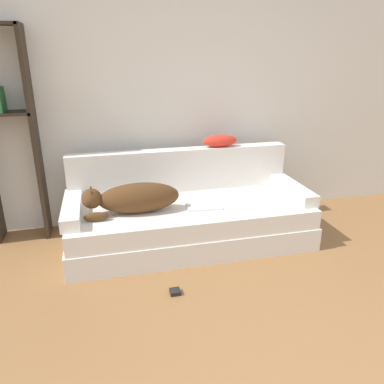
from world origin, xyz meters
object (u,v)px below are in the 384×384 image
object	(u,v)px
dog	(134,198)
throw_pillow	(220,141)
laptop	(203,205)
bookshelf	(6,126)
power_adapter	(175,292)
couch	(190,223)

from	to	relation	value
dog	throw_pillow	size ratio (longest dim) A/B	2.35
throw_pillow	laptop	bearing A→B (deg)	-121.78
dog	throw_pillow	xyz separation A→B (m)	(0.91, 0.48, 0.34)
throw_pillow	bookshelf	xyz separation A→B (m)	(-1.95, 0.11, 0.21)
power_adapter	dog	bearing A→B (deg)	107.16
laptop	throw_pillow	size ratio (longest dim) A/B	0.95
laptop	bookshelf	world-z (taller)	bookshelf
throw_pillow	power_adapter	size ratio (longest dim) A/B	4.54
power_adapter	laptop	bearing A→B (deg)	59.57
dog	power_adapter	xyz separation A→B (m)	(0.21, -0.69, -0.50)
laptop	bookshelf	distance (m)	1.88
dog	laptop	distance (m)	0.63
couch	laptop	bearing A→B (deg)	-37.42
throw_pillow	bookshelf	size ratio (longest dim) A/B	0.18
throw_pillow	dog	bearing A→B (deg)	-152.48
laptop	power_adapter	bearing A→B (deg)	-115.04
bookshelf	dog	bearing A→B (deg)	-29.49
couch	throw_pillow	world-z (taller)	throw_pillow
dog	laptop	bearing A→B (deg)	-0.07
laptop	throw_pillow	bearing A→B (deg)	63.61
laptop	throw_pillow	world-z (taller)	throw_pillow
throw_pillow	power_adapter	world-z (taller)	throw_pillow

